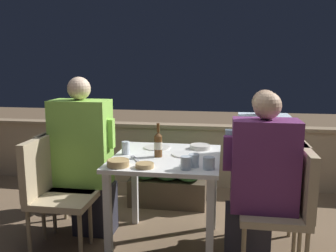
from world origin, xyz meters
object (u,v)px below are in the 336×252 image
(person_purple_stripe, at_px, (259,182))
(beer_bottle, at_px, (158,144))
(chair_left_far, at_px, (64,173))
(person_green_blouse, at_px, (85,157))
(chair_right_near, at_px, (288,199))
(person_blue_shirt, at_px, (257,170))
(chair_left_near, at_px, (52,184))
(chair_right_far, at_px, (284,186))
(potted_plant, at_px, (69,171))

(person_purple_stripe, relative_size, beer_bottle, 4.92)
(chair_left_far, xyz_separation_m, beer_bottle, (0.86, -0.19, 0.33))
(person_green_blouse, xyz_separation_m, chair_right_near, (1.61, -0.31, -0.15))
(person_purple_stripe, distance_m, person_blue_shirt, 0.28)
(chair_left_far, height_order, person_purple_stripe, person_purple_stripe)
(chair_right_near, bearing_deg, beer_bottle, 173.18)
(chair_left_near, height_order, chair_right_far, same)
(chair_left_near, bearing_deg, chair_right_far, 7.98)
(chair_right_near, height_order, beer_bottle, beer_bottle)
(chair_right_near, bearing_deg, person_blue_shirt, 124.69)
(chair_left_far, relative_size, beer_bottle, 3.42)
(chair_left_far, distance_m, chair_right_near, 1.83)
(person_purple_stripe, bearing_deg, beer_bottle, 171.32)
(chair_left_near, height_order, person_green_blouse, person_green_blouse)
(chair_left_near, distance_m, potted_plant, 0.74)
(person_green_blouse, bearing_deg, chair_right_near, -10.84)
(chair_right_near, relative_size, beer_bottle, 3.42)
(person_purple_stripe, bearing_deg, chair_left_far, 169.15)
(chair_right_near, bearing_deg, potted_plant, 159.40)
(chair_right_near, distance_m, person_purple_stripe, 0.23)
(chair_left_near, xyz_separation_m, chair_left_far, (-0.03, 0.28, 0.00))
(chair_left_near, bearing_deg, person_green_blouse, 58.97)
(chair_left_near, bearing_deg, person_purple_stripe, -0.96)
(chair_right_far, bearing_deg, potted_plant, 166.89)
(chair_right_far, distance_m, person_blue_shirt, 0.23)
(chair_left_near, xyz_separation_m, beer_bottle, (0.83, 0.09, 0.33))
(person_green_blouse, height_order, person_blue_shirt, person_green_blouse)
(chair_left_near, height_order, person_blue_shirt, person_blue_shirt)
(person_green_blouse, height_order, chair_right_near, person_green_blouse)
(chair_left_far, distance_m, potted_plant, 0.47)
(chair_right_near, relative_size, person_blue_shirt, 0.70)
(chair_right_far, relative_size, beer_bottle, 3.42)
(person_blue_shirt, xyz_separation_m, beer_bottle, (-0.75, -0.16, 0.22))
(person_purple_stripe, height_order, beer_bottle, person_purple_stripe)
(person_green_blouse, bearing_deg, person_purple_stripe, -12.37)
(person_purple_stripe, height_order, chair_right_far, person_purple_stripe)
(chair_left_near, bearing_deg, beer_bottle, 5.92)
(chair_right_far, xyz_separation_m, potted_plant, (-1.97, 0.46, -0.12))
(chair_right_near, bearing_deg, person_purple_stripe, 180.00)
(person_blue_shirt, bearing_deg, potted_plant, 165.44)
(person_green_blouse, height_order, potted_plant, person_green_blouse)
(chair_left_near, distance_m, person_purple_stripe, 1.57)
(chair_left_far, height_order, beer_bottle, beer_bottle)
(potted_plant, bearing_deg, chair_left_near, -75.65)
(beer_bottle, bearing_deg, chair_left_far, 167.32)
(chair_left_far, xyz_separation_m, person_blue_shirt, (1.62, -0.03, 0.11))
(person_blue_shirt, xyz_separation_m, potted_plant, (-1.76, 0.46, -0.24))
(person_green_blouse, distance_m, chair_right_near, 1.64)
(person_green_blouse, xyz_separation_m, person_blue_shirt, (1.41, -0.03, -0.04))
(chair_right_far, height_order, person_blue_shirt, person_blue_shirt)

